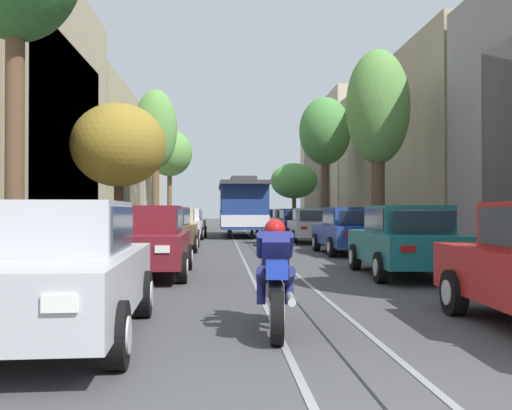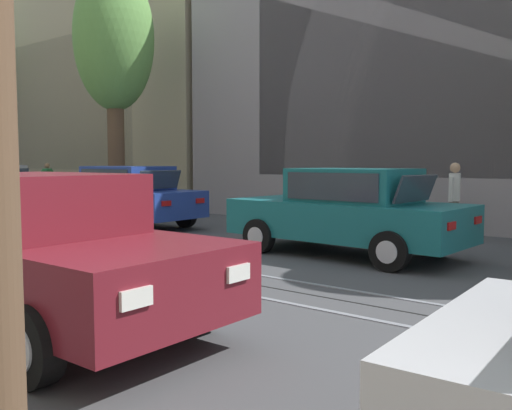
{
  "view_description": "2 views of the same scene",
  "coord_description": "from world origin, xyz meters",
  "px_view_note": "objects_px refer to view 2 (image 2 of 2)",
  "views": [
    {
      "loc": [
        -1.22,
        -3.39,
        1.47
      ],
      "look_at": [
        0.06,
        17.38,
        1.67
      ],
      "focal_mm": 40.85,
      "sensor_mm": 36.0,
      "label": 1
    },
    {
      "loc": [
        -5.86,
        4.53,
        1.71
      ],
      "look_at": [
        1.17,
        10.16,
        0.99
      ],
      "focal_mm": 38.74,
      "sensor_mm": 36.0,
      "label": 2
    }
  ],
  "objects_px": {
    "street_tree_kerb_right_second": "(114,42)",
    "pedestrian_crossing_far": "(48,180)",
    "parked_car_teal_second_right": "(348,211)",
    "parked_car_blue_mid_right": "(126,196)",
    "parked_car_maroon_second_left": "(39,250)",
    "pedestrian_on_right_pavement": "(454,196)"
  },
  "relations": [
    {
      "from": "parked_car_teal_second_right",
      "to": "parked_car_blue_mid_right",
      "type": "distance_m",
      "value": 6.65
    },
    {
      "from": "parked_car_teal_second_right",
      "to": "street_tree_kerb_right_second",
      "type": "height_order",
      "value": "street_tree_kerb_right_second"
    },
    {
      "from": "parked_car_teal_second_right",
      "to": "parked_car_blue_mid_right",
      "type": "height_order",
      "value": "same"
    },
    {
      "from": "parked_car_teal_second_right",
      "to": "pedestrian_on_right_pavement",
      "type": "height_order",
      "value": "pedestrian_on_right_pavement"
    },
    {
      "from": "parked_car_maroon_second_left",
      "to": "street_tree_kerb_right_second",
      "type": "xyz_separation_m",
      "value": [
        7.74,
        8.93,
        4.54
      ]
    },
    {
      "from": "pedestrian_on_right_pavement",
      "to": "pedestrian_crossing_far",
      "type": "relative_size",
      "value": 1.02
    },
    {
      "from": "parked_car_maroon_second_left",
      "to": "street_tree_kerb_right_second",
      "type": "bearing_deg",
      "value": 49.07
    },
    {
      "from": "parked_car_maroon_second_left",
      "to": "parked_car_teal_second_right",
      "type": "bearing_deg",
      "value": -3.15
    },
    {
      "from": "street_tree_kerb_right_second",
      "to": "pedestrian_on_right_pavement",
      "type": "xyz_separation_m",
      "value": [
        1.37,
        -10.04,
        -4.39
      ]
    },
    {
      "from": "parked_car_teal_second_right",
      "to": "pedestrian_on_right_pavement",
      "type": "xyz_separation_m",
      "value": [
        3.28,
        -0.79,
        0.15
      ]
    },
    {
      "from": "parked_car_teal_second_right",
      "to": "pedestrian_crossing_far",
      "type": "height_order",
      "value": "pedestrian_crossing_far"
    },
    {
      "from": "parked_car_maroon_second_left",
      "to": "parked_car_teal_second_right",
      "type": "xyz_separation_m",
      "value": [
        5.83,
        -0.32,
        0.0
      ]
    },
    {
      "from": "parked_car_maroon_second_left",
      "to": "pedestrian_on_right_pavement",
      "type": "distance_m",
      "value": 9.18
    },
    {
      "from": "parked_car_teal_second_right",
      "to": "pedestrian_crossing_far",
      "type": "bearing_deg",
      "value": 77.37
    },
    {
      "from": "parked_car_maroon_second_left",
      "to": "pedestrian_on_right_pavement",
      "type": "bearing_deg",
      "value": -6.93
    },
    {
      "from": "street_tree_kerb_right_second",
      "to": "parked_car_maroon_second_left",
      "type": "bearing_deg",
      "value": -130.93
    },
    {
      "from": "parked_car_teal_second_right",
      "to": "parked_car_blue_mid_right",
      "type": "relative_size",
      "value": 1.01
    },
    {
      "from": "parked_car_blue_mid_right",
      "to": "pedestrian_crossing_far",
      "type": "bearing_deg",
      "value": 70.22
    },
    {
      "from": "street_tree_kerb_right_second",
      "to": "pedestrian_crossing_far",
      "type": "distance_m",
      "value": 8.34
    },
    {
      "from": "parked_car_blue_mid_right",
      "to": "pedestrian_crossing_far",
      "type": "height_order",
      "value": "pedestrian_crossing_far"
    },
    {
      "from": "parked_car_blue_mid_right",
      "to": "pedestrian_crossing_far",
      "type": "relative_size",
      "value": 2.68
    },
    {
      "from": "parked_car_teal_second_right",
      "to": "parked_car_maroon_second_left",
      "type": "bearing_deg",
      "value": 176.85
    }
  ]
}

